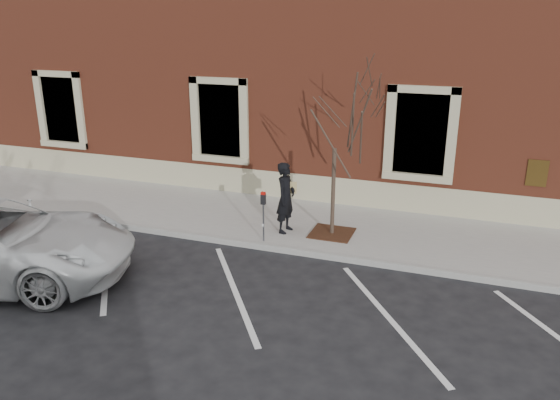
% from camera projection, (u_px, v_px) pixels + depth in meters
% --- Properties ---
extents(ground, '(120.00, 120.00, 0.00)m').
position_uv_depth(ground, '(272.00, 250.00, 13.36)').
color(ground, '#28282B').
rests_on(ground, ground).
extents(sidewalk_near, '(40.00, 3.50, 0.15)m').
position_uv_depth(sidewalk_near, '(294.00, 223.00, 14.89)').
color(sidewalk_near, '#B0ACA5').
rests_on(sidewalk_near, ground).
extents(curb_near, '(40.00, 0.12, 0.15)m').
position_uv_depth(curb_near, '(271.00, 248.00, 13.29)').
color(curb_near, '#9E9E99').
rests_on(curb_near, ground).
extents(parking_stripes, '(28.00, 4.40, 0.01)m').
position_uv_depth(parking_stripes, '(235.00, 290.00, 11.40)').
color(parking_stripes, silver).
rests_on(parking_stripes, ground).
extents(building_civic, '(40.00, 8.62, 8.00)m').
position_uv_depth(building_civic, '(349.00, 59.00, 18.97)').
color(building_civic, brown).
rests_on(building_civic, ground).
extents(man, '(0.53, 0.72, 1.83)m').
position_uv_depth(man, '(286.00, 198.00, 13.82)').
color(man, black).
rests_on(man, sidewalk_near).
extents(parking_meter, '(0.12, 0.09, 1.27)m').
position_uv_depth(parking_meter, '(263.00, 207.00, 13.21)').
color(parking_meter, '#595B60').
rests_on(parking_meter, sidewalk_near).
extents(tree_grate, '(1.06, 1.06, 0.03)m').
position_uv_depth(tree_grate, '(332.00, 233.00, 13.96)').
color(tree_grate, '#472716').
rests_on(tree_grate, sidewalk_near).
extents(sapling, '(2.44, 2.44, 4.06)m').
position_uv_depth(sapling, '(335.00, 124.00, 13.05)').
color(sapling, '#4A392D').
rests_on(sapling, sidewalk_near).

